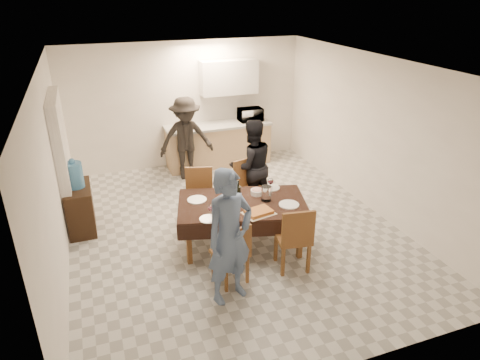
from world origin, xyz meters
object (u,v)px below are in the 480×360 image
Objects in this scene: wine_bottle at (238,191)px; person_far at (251,166)px; water_pitcher at (266,194)px; microwave at (250,115)px; dining_table at (242,205)px; person_kitchen at (186,139)px; person_near at (230,237)px; water_jug at (74,175)px; savoury_tart at (259,212)px; console at (80,208)px.

wine_bottle is 1.17m from person_far.
water_pitcher is 0.44× the size of microwave.
water_pitcher is (0.35, -0.05, 0.14)m from dining_table.
person_far is 1.83m from person_kitchen.
person_near reaches higher than microwave.
water_jug is 1.17× the size of wine_bottle.
wine_bottle is at bearing -29.97° from water_jug.
savoury_tart is 0.24× the size of person_near.
microwave is at bearing 70.54° from savoury_tart.
wine_bottle is 0.68× the size of microwave.
savoury_tart is 0.94m from person_near.
water_pitcher is 3.39m from microwave.
water_jug is 2.92m from person_near.
person_near is (-0.50, -1.10, -0.02)m from wine_bottle.
console is at bearing 108.41° from person_near.
water_jug is at bearing -145.84° from person_kitchen.
person_kitchen reaches higher than microwave.
microwave is (1.01, 3.23, 0.22)m from water_pitcher.
person_far is at bearing 69.23° from microwave.
console is at bearing 164.44° from dining_table.
dining_table is 9.20× the size of water_pitcher.
wine_bottle reaches higher than dining_table.
console is 4.12m from microwave.
wine_bottle is (2.20, -1.27, -0.06)m from water_jug.
water_jug is 2.55m from wine_bottle.
water_pitcher is 0.54× the size of savoury_tart.
microwave is (3.61, 1.86, 0.68)m from console.
dining_table is 2.74m from person_kitchen.
water_jug is 2.82m from person_far.
water_pitcher reaches higher than dining_table.
water_jug is (-2.25, 1.32, 0.26)m from dining_table.
water_pitcher is at bearing 30.71° from person_near.
person_near is at bearing 59.16° from person_far.
microwave is at bearing 81.69° from dining_table.
microwave reaches higher than savoury_tart.
console is 0.46× the size of person_near.
savoury_tart is at bearing 70.54° from microwave.
person_far reaches higher than water_pitcher.
microwave reaches higher than water_pitcher.
water_jug is 0.24× the size of person_kitchen.
wine_bottle is 0.83× the size of savoury_tart.
water_pitcher is 0.13× the size of person_near.
water_jug is at bearing 150.03° from wine_bottle.
microwave is 4.65m from person_near.
person_far reaches higher than savoury_tart.
person_kitchen is (-0.12, 2.68, -0.06)m from wine_bottle.
wine_bottle reaches higher than savoury_tart.
microwave is at bearing 48.42° from person_near.
console is 2.02× the size of water_jug.
microwave is at bearing 72.67° from water_pitcher.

